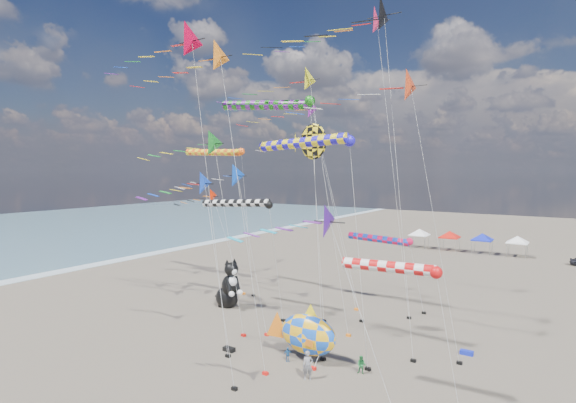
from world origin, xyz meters
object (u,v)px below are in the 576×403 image
(child_green, at_px, (361,365))
(fish_inflatable, at_px, (307,334))
(child_blue, at_px, (288,354))
(cat_inflatable, at_px, (229,282))
(person_adult, at_px, (308,365))

(child_green, bearing_deg, fish_inflatable, 174.72)
(fish_inflatable, height_order, child_green, fish_inflatable)
(child_blue, bearing_deg, fish_inflatable, -8.26)
(fish_inflatable, bearing_deg, cat_inflatable, 152.89)
(fish_inflatable, relative_size, child_green, 4.75)
(child_blue, bearing_deg, cat_inflatable, 102.04)
(child_green, xyz_separation_m, child_blue, (-5.10, -1.01, -0.10))
(person_adult, bearing_deg, fish_inflatable, 84.38)
(cat_inflatable, distance_m, fish_inflatable, 14.25)
(fish_inflatable, height_order, child_blue, fish_inflatable)
(fish_inflatable, xyz_separation_m, child_green, (4.00, 0.17, -1.29))
(person_adult, height_order, child_green, person_adult)
(fish_inflatable, relative_size, child_blue, 5.73)
(cat_inflatable, height_order, child_blue, cat_inflatable)
(cat_inflatable, distance_m, child_blue, 13.84)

